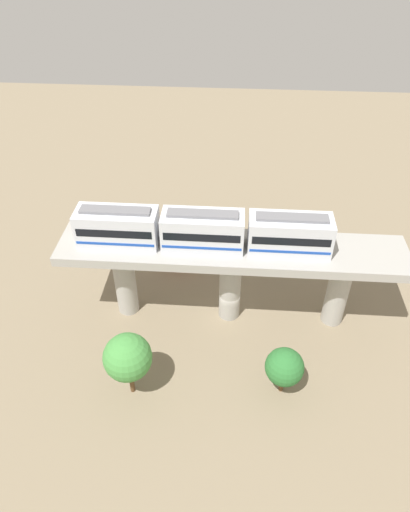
{
  "coord_description": "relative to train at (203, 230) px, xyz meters",
  "views": [
    {
      "loc": [
        -29.84,
        0.05,
        31.21
      ],
      "look_at": [
        2.5,
        2.4,
        4.74
      ],
      "focal_mm": 32.32,
      "sensor_mm": 36.0,
      "label": 1
    }
  ],
  "objects": [
    {
      "name": "viaduct",
      "position": [
        0.0,
        -2.4,
        -3.47
      ],
      "size": [
        5.2,
        28.85,
        7.9
      ],
      "color": "#A8A59E",
      "rests_on": "ground"
    },
    {
      "name": "train",
      "position": [
        0.0,
        0.0,
        0.0
      ],
      "size": [
        2.64,
        20.5,
        3.24
      ],
      "color": "silver",
      "rests_on": "viaduct"
    },
    {
      "name": "tree_mid_lot",
      "position": [
        -7.95,
        -6.75,
        -6.58
      ],
      "size": [
        2.97,
        2.97,
        4.36
      ],
      "color": "brown",
      "rests_on": "ground"
    },
    {
      "name": "parked_car_red",
      "position": [
        7.18,
        2.93,
        -8.69
      ],
      "size": [
        1.86,
        4.22,
        1.76
      ],
      "rotation": [
        0.0,
        0.0,
        -0.01
      ],
      "color": "red",
      "rests_on": "ground"
    },
    {
      "name": "tree_near_viaduct",
      "position": [
        -8.86,
        4.88,
        -5.36
      ],
      "size": [
        3.65,
        3.65,
        5.92
      ],
      "color": "brown",
      "rests_on": "ground"
    },
    {
      "name": "parked_car_silver",
      "position": [
        9.74,
        -8.07,
        -8.69
      ],
      "size": [
        2.59,
        4.47,
        1.76
      ],
      "rotation": [
        0.0,
        0.0,
        0.2
      ],
      "color": "#B2B5BA",
      "rests_on": "ground"
    },
    {
      "name": "ground_plane",
      "position": [
        0.0,
        -2.4,
        -9.43
      ],
      "size": [
        120.0,
        120.0,
        0.0
      ],
      "primitive_type": "plane",
      "color": "#84755B"
    }
  ]
}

